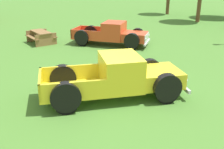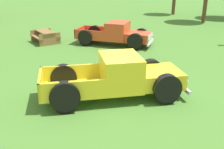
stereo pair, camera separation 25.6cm
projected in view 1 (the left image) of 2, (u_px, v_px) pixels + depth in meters
name	position (u px, v px, depth m)	size (l,w,h in m)	color
ground_plane	(116.00, 94.00, 10.19)	(80.00, 80.00, 0.00)	#477A2D
pickup_truck_foreground	(122.00, 77.00, 9.71)	(5.39, 2.66, 1.58)	yellow
pickup_truck_behind_left	(115.00, 34.00, 16.87)	(5.06, 3.30, 1.46)	#D14723
picnic_table	(41.00, 36.00, 17.43)	(2.20, 2.31, 0.78)	olive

